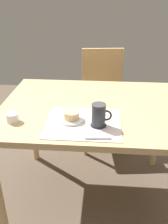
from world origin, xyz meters
name	(u,v)px	position (x,y,z in m)	size (l,w,h in m)	color
ground_plane	(91,194)	(0.00, 0.00, -0.01)	(4.40, 4.40, 0.02)	brown
dining_table	(93,116)	(0.00, 0.00, 0.67)	(1.16, 0.89, 0.74)	tan
wooden_chair	(103,94)	(0.06, 0.76, 0.50)	(0.47, 0.47, 0.90)	tan
placemat	(83,123)	(-0.04, -0.23, 0.75)	(0.41, 0.36, 0.00)	silver
pastry_plate	(72,119)	(-0.11, -0.21, 0.75)	(0.14, 0.14, 0.01)	white
pastry	(71,115)	(-0.11, -0.21, 0.78)	(0.09, 0.09, 0.04)	#E5BC7F
coffee_coaster	(98,125)	(0.04, -0.26, 0.75)	(0.09, 0.09, 0.01)	#232328
coffee_mug	(99,115)	(0.04, -0.26, 0.81)	(0.11, 0.08, 0.12)	#2D333D
teaspoon	(98,138)	(0.05, -0.39, 0.75)	(0.01, 0.01, 0.13)	silver
sugar_bowl	(12,117)	(-0.43, -0.24, 0.77)	(0.07, 0.07, 0.05)	white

